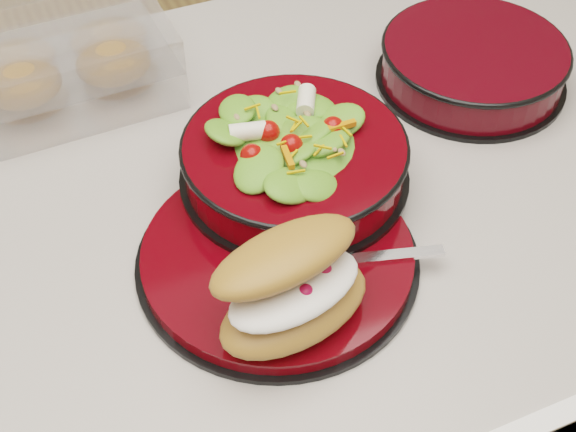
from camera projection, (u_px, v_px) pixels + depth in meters
name	position (u px, v px, depth m)	size (l,w,h in m)	color
island_counter	(338.00, 371.00, 1.23)	(1.24, 0.74, 0.90)	white
dinner_plate	(279.00, 256.00, 0.79)	(0.28, 0.28, 0.02)	black
salad_bowl	(294.00, 153.00, 0.82)	(0.24, 0.24, 0.10)	black
croissant	(292.00, 286.00, 0.70)	(0.16, 0.12, 0.09)	#A16631
fork	(350.00, 260.00, 0.77)	(0.17, 0.06, 0.00)	silver
pastry_box	(66.00, 63.00, 0.95)	(0.25, 0.18, 0.09)	white
extra_bowl	(473.00, 62.00, 0.98)	(0.23, 0.23, 0.05)	black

